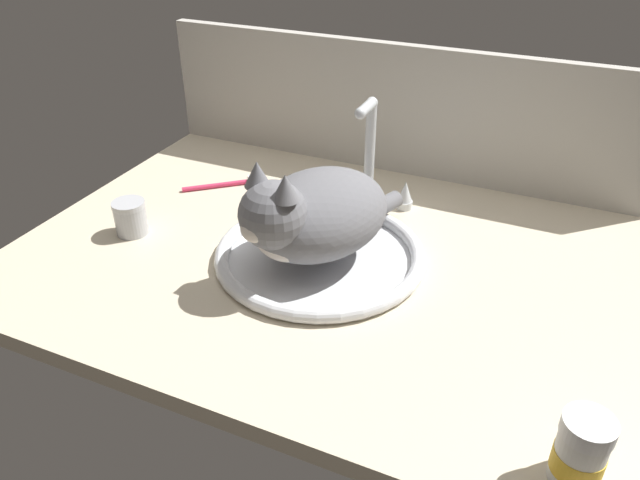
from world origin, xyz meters
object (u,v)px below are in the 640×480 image
(pill_bottle, at_px, (580,452))
(toothbrush, at_px, (224,184))
(faucet, at_px, (368,165))
(cat, at_px, (311,215))
(sink_basin, at_px, (320,255))
(metal_jar, at_px, (131,217))

(pill_bottle, height_order, toothbrush, pill_bottle)
(faucet, distance_m, cat, 0.25)
(toothbrush, bearing_deg, cat, -33.15)
(sink_basin, relative_size, pill_bottle, 3.92)
(cat, bearing_deg, sink_basin, 69.49)
(cat, xyz_separation_m, pill_bottle, (0.44, -0.26, -0.05))
(toothbrush, bearing_deg, metal_jar, -103.51)
(sink_basin, distance_m, metal_jar, 0.36)
(faucet, bearing_deg, sink_basin, -90.00)
(pill_bottle, bearing_deg, metal_jar, 163.94)
(cat, height_order, metal_jar, cat)
(cat, relative_size, toothbrush, 2.66)
(cat, distance_m, toothbrush, 0.36)
(sink_basin, distance_m, cat, 0.09)
(cat, xyz_separation_m, metal_jar, (-0.34, -0.04, -0.07))
(sink_basin, distance_m, toothbrush, 0.34)
(faucet, height_order, toothbrush, faucet)
(sink_basin, bearing_deg, pill_bottle, -33.22)
(faucet, xyz_separation_m, metal_jar, (-0.35, -0.29, -0.05))
(sink_basin, height_order, metal_jar, metal_jar)
(faucet, distance_m, metal_jar, 0.46)
(faucet, bearing_deg, metal_jar, -140.61)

